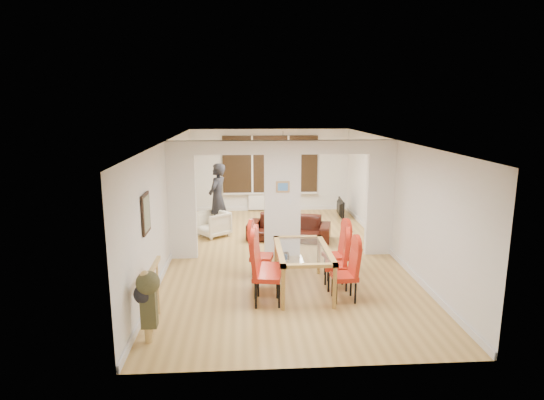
{
  "coord_description": "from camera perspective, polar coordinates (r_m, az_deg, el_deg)",
  "views": [
    {
      "loc": [
        -0.86,
        -9.79,
        3.37
      ],
      "look_at": [
        -0.19,
        0.6,
        1.16
      ],
      "focal_mm": 30.0,
      "sensor_mm": 36.0,
      "label": 1
    }
  ],
  "objects": [
    {
      "name": "dining_chair_lc",
      "position": [
        8.91,
        -1.32,
        -6.65
      ],
      "size": [
        0.49,
        0.49,
        1.05
      ],
      "primitive_type": null,
      "rotation": [
        0.0,
        0.0,
        -0.2
      ],
      "color": "red",
      "rests_on": "floor"
    },
    {
      "name": "wall_poster",
      "position": [
        7.77,
        -15.55,
        -1.63
      ],
      "size": [
        0.04,
        0.52,
        0.67
      ],
      "primitive_type": "cube",
      "color": "gray",
      "rests_on": "room_walls"
    },
    {
      "name": "bowl",
      "position": [
        12.92,
        3.26,
        -1.97
      ],
      "size": [
        0.21,
        0.21,
        0.05
      ],
      "primitive_type": "imported",
      "color": "#352212",
      "rests_on": "coffee_table"
    },
    {
      "name": "dining_chair_rb",
      "position": [
        8.53,
        8.06,
        -7.71
      ],
      "size": [
        0.47,
        0.47,
        1.02
      ],
      "primitive_type": null,
      "rotation": [
        0.0,
        0.0,
        -0.17
      ],
      "color": "red",
      "rests_on": "floor"
    },
    {
      "name": "person",
      "position": [
        12.08,
        -6.85,
        0.23
      ],
      "size": [
        0.79,
        0.66,
        1.85
      ],
      "primitive_type": "imported",
      "rotation": [
        0.0,
        0.0,
        -1.95
      ],
      "color": "black",
      "rests_on": "floor"
    },
    {
      "name": "floor",
      "position": [
        10.39,
        1.27,
        -6.94
      ],
      "size": [
        5.0,
        9.0,
        0.01
      ],
      "primitive_type": "cube",
      "color": "tan",
      "rests_on": "ground"
    },
    {
      "name": "stair_newel",
      "position": [
        7.31,
        -14.64,
        -11.14
      ],
      "size": [
        0.4,
        1.2,
        1.1
      ],
      "primitive_type": null,
      "color": "tan",
      "rests_on": "floor"
    },
    {
      "name": "dining_chair_ra",
      "position": [
        8.06,
        9.07,
        -8.92
      ],
      "size": [
        0.45,
        0.45,
        1.03
      ],
      "primitive_type": null,
      "rotation": [
        0.0,
        0.0,
        0.08
      ],
      "color": "red",
      "rests_on": "floor"
    },
    {
      "name": "shoes",
      "position": [
        10.17,
        1.48,
        -7.08
      ],
      "size": [
        0.23,
        0.25,
        0.1
      ],
      "primitive_type": null,
      "color": "black",
      "rests_on": "floor"
    },
    {
      "name": "radiator",
      "position": [
        14.55,
        -0.21,
        -0.2
      ],
      "size": [
        1.4,
        0.08,
        0.5
      ],
      "primitive_type": "cube",
      "color": "white",
      "rests_on": "floor"
    },
    {
      "name": "coffee_table",
      "position": [
        12.95,
        2.46,
        -2.58
      ],
      "size": [
        1.04,
        0.57,
        0.23
      ],
      "primitive_type": null,
      "rotation": [
        0.0,
        0.0,
        -0.06
      ],
      "color": "#352212",
      "rests_on": "floor"
    },
    {
      "name": "pendant_light",
      "position": [
        13.2,
        1.39,
        6.68
      ],
      "size": [
        0.36,
        0.36,
        0.36
      ],
      "primitive_type": "sphere",
      "color": "orange",
      "rests_on": "room_walls"
    },
    {
      "name": "pillar_photo",
      "position": [
        9.89,
        1.36,
        1.67
      ],
      "size": [
        0.3,
        0.03,
        0.25
      ],
      "primitive_type": "cube",
      "color": "#4C8CD8",
      "rests_on": "divider_wall"
    },
    {
      "name": "dining_table",
      "position": [
        8.43,
        3.88,
        -8.69
      ],
      "size": [
        0.96,
        1.71,
        0.8
      ],
      "primitive_type": null,
      "color": "#B68B43",
      "rests_on": "floor"
    },
    {
      "name": "dining_chair_lb",
      "position": [
        8.27,
        -0.53,
        -7.92
      ],
      "size": [
        0.49,
        0.49,
        1.11
      ],
      "primitive_type": null,
      "rotation": [
        0.0,
        0.0,
        -0.11
      ],
      "color": "red",
      "rests_on": "floor"
    },
    {
      "name": "bay_window_blinds",
      "position": [
        14.38,
        -0.22,
        4.51
      ],
      "size": [
        3.0,
        0.08,
        1.8
      ],
      "primitive_type": "cube",
      "color": "black",
      "rests_on": "room_walls"
    },
    {
      "name": "armchair",
      "position": [
        11.87,
        -7.39,
        -2.98
      ],
      "size": [
        0.99,
        0.99,
        0.65
      ],
      "primitive_type": "imported",
      "rotation": [
        0.0,
        0.0,
        -0.9
      ],
      "color": "#EFE6CA",
      "rests_on": "floor"
    },
    {
      "name": "divider_wall",
      "position": [
        10.05,
        1.31,
        0.09
      ],
      "size": [
        5.0,
        0.18,
        2.6
      ],
      "primitive_type": "cube",
      "color": "white",
      "rests_on": "floor"
    },
    {
      "name": "television",
      "position": [
        13.91,
        8.28,
        -1.02
      ],
      "size": [
        0.94,
        0.17,
        0.54
      ],
      "primitive_type": "imported",
      "rotation": [
        0.0,
        0.0,
        1.52
      ],
      "color": "black",
      "rests_on": "floor"
    },
    {
      "name": "sofa",
      "position": [
        11.5,
        2.14,
        -3.51
      ],
      "size": [
        2.2,
        1.27,
        0.6
      ],
      "primitive_type": "imported",
      "rotation": [
        0.0,
        0.0,
        -0.24
      ],
      "color": "black",
      "rests_on": "floor"
    },
    {
      "name": "dining_chair_la",
      "position": [
        7.8,
        -0.65,
        -8.92
      ],
      "size": [
        0.53,
        0.53,
        1.17
      ],
      "primitive_type": null,
      "rotation": [
        0.0,
        0.0,
        -0.15
      ],
      "color": "red",
      "rests_on": "floor"
    },
    {
      "name": "room_walls",
      "position": [
        10.05,
        1.31,
        0.09
      ],
      "size": [
        5.0,
        9.0,
        2.6
      ],
      "primitive_type": null,
      "color": "silver",
      "rests_on": "floor"
    },
    {
      "name": "dining_chair_rc",
      "position": [
        9.02,
        7.97,
        -6.53
      ],
      "size": [
        0.49,
        0.49,
        1.05
      ],
      "primitive_type": null,
      "rotation": [
        0.0,
        0.0,
        0.19
      ],
      "color": "red",
      "rests_on": "floor"
    },
    {
      "name": "bottle",
      "position": [
        12.95,
        2.48,
        -1.41
      ],
      "size": [
        0.07,
        0.07,
        0.28
      ],
      "primitive_type": "cylinder",
      "color": "#143F19",
      "rests_on": "coffee_table"
    }
  ]
}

